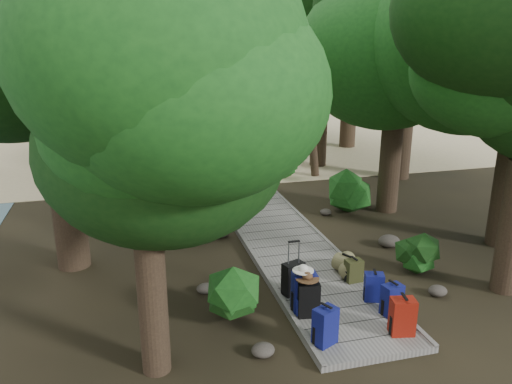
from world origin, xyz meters
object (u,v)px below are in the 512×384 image
object	(u,v)px
backpack_right_b	(392,298)
duffel_right_khaki	(347,265)
backpack_right_c	(374,285)
backpack_left_b	(308,297)
backpack_right_a	(403,315)
suitcase_on_boardwalk	(293,278)
sun_lounger	(285,141)
lone_suitcase_on_sand	(234,157)
kayak	(152,151)
backpack_left_c	(304,290)
backpack_right_d	(354,269)
backpack_left_a	(325,324)

from	to	relation	value
backpack_right_b	duffel_right_khaki	size ratio (longest dim) A/B	1.14
backpack_right_b	backpack_right_c	world-z (taller)	backpack_right_b
backpack_left_b	backpack_right_c	distance (m)	1.38
backpack_right_b	backpack_right_a	bearing A→B (deg)	-115.48
suitcase_on_boardwalk	sun_lounger	world-z (taller)	suitcase_on_boardwalk
backpack_right_a	backpack_right_c	distance (m)	1.13
lone_suitcase_on_sand	kayak	distance (m)	4.16
backpack_left_c	lone_suitcase_on_sand	size ratio (longest dim) A/B	1.14
backpack_right_b	backpack_right_d	bearing A→B (deg)	82.54
backpack_left_c	kayak	size ratio (longest dim) A/B	0.25
backpack_left_a	backpack_right_d	xyz separation A→B (m)	(1.39, 1.86, -0.09)
backpack_right_b	duffel_right_khaki	distance (m)	1.70
backpack_left_a	suitcase_on_boardwalk	size ratio (longest dim) A/B	1.09
backpack_left_b	backpack_left_c	xyz separation A→B (m)	(-0.01, 0.19, 0.05)
suitcase_on_boardwalk	lone_suitcase_on_sand	world-z (taller)	suitcase_on_boardwalk
backpack_right_b	suitcase_on_boardwalk	bearing A→B (deg)	129.70
duffel_right_khaki	kayak	world-z (taller)	duffel_right_khaki
kayak	sun_lounger	distance (m)	5.97
backpack_left_a	backpack_left_c	xyz separation A→B (m)	(0.04, 1.07, 0.05)
backpack_left_b	suitcase_on_boardwalk	distance (m)	0.81
backpack_right_a	duffel_right_khaki	size ratio (longest dim) A/B	1.26
backpack_right_c	lone_suitcase_on_sand	world-z (taller)	lone_suitcase_on_sand
suitcase_on_boardwalk	backpack_right_a	bearing A→B (deg)	-71.79
backpack_right_d	kayak	world-z (taller)	backpack_right_d
backpack_left_c	duffel_right_khaki	world-z (taller)	backpack_left_c
backpack_left_b	backpack_right_c	xyz separation A→B (m)	(1.37, 0.19, -0.05)
lone_suitcase_on_sand	sun_lounger	bearing A→B (deg)	34.70
suitcase_on_boardwalk	sun_lounger	distance (m)	13.90
backpack_right_a	lone_suitcase_on_sand	xyz separation A→B (m)	(-0.12, 12.24, -0.10)
suitcase_on_boardwalk	kayak	xyz separation A→B (m)	(-1.81, 13.40, -0.26)
backpack_right_b	kayak	bearing A→B (deg)	90.98
backpack_left_c	suitcase_on_boardwalk	size ratio (longest dim) A/B	1.25
backpack_right_d	sun_lounger	xyz separation A→B (m)	(2.82, 13.09, -0.06)
backpack_right_c	backpack_left_c	bearing A→B (deg)	-160.56
lone_suitcase_on_sand	backpack_right_c	bearing A→B (deg)	-97.12
duffel_right_khaki	sun_lounger	bearing A→B (deg)	52.10
backpack_left_b	sun_lounger	distance (m)	14.68
backpack_right_b	suitcase_on_boardwalk	size ratio (longest dim) A/B	0.99
duffel_right_khaki	kayak	size ratio (longest dim) A/B	0.17
backpack_left_b	suitcase_on_boardwalk	xyz separation A→B (m)	(-0.00, 0.81, -0.03)
backpack_left_c	backpack_right_a	bearing A→B (deg)	-35.65
backpack_right_c	suitcase_on_boardwalk	size ratio (longest dim) A/B	0.93
backpack_right_b	backpack_right_c	bearing A→B (deg)	85.88
backpack_left_b	duffel_right_khaki	xyz separation A→B (m)	(1.38, 1.35, -0.16)
backpack_right_a	backpack_right_b	size ratio (longest dim) A/B	1.11
backpack_left_c	backpack_right_d	size ratio (longest dim) A/B	1.57
backpack_left_a	duffel_right_khaki	size ratio (longest dim) A/B	1.26
backpack_left_c	kayak	distance (m)	14.14
sun_lounger	backpack_right_c	bearing A→B (deg)	-110.41
duffel_right_khaki	lone_suitcase_on_sand	bearing A→B (deg)	65.64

